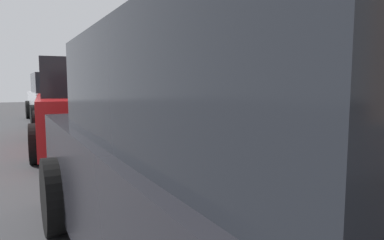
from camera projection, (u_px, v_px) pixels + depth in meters
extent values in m
plane|color=#333335|center=(185.00, 146.00, 6.84)|extent=(40.00, 40.00, 0.00)
cube|color=#9E9B93|center=(281.00, 134.00, 7.95)|extent=(18.00, 5.00, 0.14)
cube|color=maroon|center=(380.00, 147.00, 4.06)|extent=(0.35, 0.22, 0.70)
cube|color=black|center=(380.00, 147.00, 4.06)|extent=(0.35, 0.05, 0.71)
cylinder|color=gray|center=(371.00, 106.00, 4.14)|extent=(0.02, 0.02, 0.26)
cylinder|color=black|center=(383.00, 96.00, 4.00)|extent=(0.29, 0.04, 0.02)
cylinder|color=black|center=(367.00, 171.00, 4.23)|extent=(0.04, 0.02, 0.04)
cube|color=#59601E|center=(344.00, 144.00, 4.39)|extent=(0.37, 0.27, 0.64)
cube|color=black|center=(344.00, 144.00, 4.39)|extent=(0.37, 0.06, 0.65)
cylinder|color=gray|center=(355.00, 109.00, 4.20)|extent=(0.02, 0.02, 0.29)
cylinder|color=gray|center=(336.00, 108.00, 4.48)|extent=(0.02, 0.02, 0.29)
cylinder|color=black|center=(346.00, 97.00, 4.32)|extent=(0.30, 0.04, 0.02)
cylinder|color=black|center=(353.00, 170.00, 4.28)|extent=(0.04, 0.02, 0.04)
cylinder|color=black|center=(333.00, 164.00, 4.56)|extent=(0.04, 0.02, 0.04)
cube|color=black|center=(321.00, 141.00, 4.88)|extent=(0.49, 0.23, 0.55)
cube|color=black|center=(321.00, 141.00, 4.88)|extent=(0.49, 0.05, 0.56)
cylinder|color=gray|center=(334.00, 123.00, 4.66)|extent=(0.02, 0.02, 0.04)
cylinder|color=gray|center=(310.00, 120.00, 5.04)|extent=(0.02, 0.02, 0.04)
cylinder|color=black|center=(322.00, 120.00, 4.85)|extent=(0.43, 0.03, 0.02)
cylinder|color=black|center=(332.00, 162.00, 4.72)|extent=(0.04, 0.02, 0.04)
cylinder|color=black|center=(309.00, 156.00, 5.10)|extent=(0.04, 0.02, 0.04)
cube|color=navy|center=(291.00, 133.00, 5.32)|extent=(0.47, 0.27, 0.65)
cube|color=black|center=(291.00, 133.00, 5.32)|extent=(0.47, 0.06, 0.67)
cylinder|color=gray|center=(301.00, 105.00, 5.09)|extent=(0.02, 0.02, 0.27)
cylinder|color=gray|center=(283.00, 103.00, 5.45)|extent=(0.02, 0.02, 0.27)
cylinder|color=black|center=(292.00, 95.00, 5.26)|extent=(0.40, 0.04, 0.02)
cylinder|color=black|center=(299.00, 155.00, 5.17)|extent=(0.04, 0.02, 0.04)
cylinder|color=black|center=(282.00, 150.00, 5.54)|extent=(0.04, 0.02, 0.04)
cube|color=#9EA0A8|center=(266.00, 128.00, 5.72)|extent=(0.43, 0.27, 0.72)
cube|color=black|center=(266.00, 128.00, 5.72)|extent=(0.43, 0.07, 0.73)
cylinder|color=gray|center=(274.00, 100.00, 5.52)|extent=(0.02, 0.02, 0.24)
cylinder|color=gray|center=(259.00, 99.00, 5.83)|extent=(0.02, 0.02, 0.24)
cylinder|color=black|center=(267.00, 93.00, 5.66)|extent=(0.36, 0.05, 0.02)
cylinder|color=black|center=(273.00, 149.00, 5.60)|extent=(0.05, 0.02, 0.04)
cylinder|color=black|center=(258.00, 146.00, 5.92)|extent=(0.05, 0.02, 0.04)
cube|color=red|center=(251.00, 127.00, 6.14)|extent=(0.36, 0.21, 0.64)
cube|color=black|center=(251.00, 127.00, 6.14)|extent=(0.37, 0.04, 0.65)
cylinder|color=gray|center=(256.00, 109.00, 5.98)|extent=(0.02, 0.02, 0.04)
cylinder|color=gray|center=(246.00, 108.00, 6.24)|extent=(0.02, 0.02, 0.04)
cylinder|color=black|center=(251.00, 107.00, 6.11)|extent=(0.30, 0.03, 0.02)
cylinder|color=black|center=(256.00, 145.00, 6.04)|extent=(0.04, 0.02, 0.04)
cylinder|color=black|center=(245.00, 142.00, 6.31)|extent=(0.04, 0.02, 0.04)
cube|color=#0F606B|center=(240.00, 122.00, 6.56)|extent=(0.41, 0.27, 0.75)
cube|color=black|center=(240.00, 122.00, 6.56)|extent=(0.40, 0.08, 0.77)
cylinder|color=gray|center=(246.00, 96.00, 6.37)|extent=(0.02, 0.02, 0.26)
cylinder|color=gray|center=(235.00, 95.00, 6.64)|extent=(0.02, 0.02, 0.26)
cylinder|color=black|center=(241.00, 89.00, 6.49)|extent=(0.33, 0.06, 0.02)
cylinder|color=black|center=(246.00, 141.00, 6.45)|extent=(0.05, 0.02, 0.04)
cylinder|color=black|center=(234.00, 138.00, 6.74)|extent=(0.05, 0.02, 0.04)
cube|color=maroon|center=(226.00, 124.00, 6.96)|extent=(0.40, 0.20, 0.57)
cube|color=black|center=(226.00, 124.00, 6.96)|extent=(0.41, 0.04, 0.58)
cylinder|color=gray|center=(230.00, 104.00, 6.77)|extent=(0.02, 0.02, 0.28)
cylinder|color=gray|center=(222.00, 103.00, 7.07)|extent=(0.02, 0.02, 0.28)
cylinder|color=black|center=(226.00, 97.00, 6.90)|extent=(0.34, 0.03, 0.02)
cylinder|color=black|center=(230.00, 138.00, 6.83)|extent=(0.04, 0.02, 0.04)
cylinder|color=black|center=(221.00, 135.00, 7.15)|extent=(0.04, 0.02, 0.04)
cube|color=#59601E|center=(213.00, 117.00, 7.39)|extent=(0.49, 0.25, 0.76)
cube|color=black|center=(213.00, 117.00, 7.39)|extent=(0.48, 0.08, 0.77)
cylinder|color=gray|center=(219.00, 99.00, 7.18)|extent=(0.02, 0.02, 0.04)
cylinder|color=gray|center=(208.00, 99.00, 7.52)|extent=(0.02, 0.02, 0.04)
cylinder|color=black|center=(213.00, 98.00, 7.35)|extent=(0.41, 0.06, 0.02)
cylinder|color=black|center=(218.00, 134.00, 7.25)|extent=(0.05, 0.02, 0.04)
cylinder|color=black|center=(207.00, 132.00, 7.60)|extent=(0.05, 0.02, 0.04)
cube|color=black|center=(205.00, 116.00, 7.88)|extent=(0.43, 0.27, 0.70)
cube|color=black|center=(205.00, 116.00, 7.88)|extent=(0.43, 0.08, 0.71)
cylinder|color=gray|center=(209.00, 95.00, 7.67)|extent=(0.02, 0.02, 0.28)
cylinder|color=gray|center=(202.00, 95.00, 8.00)|extent=(0.02, 0.02, 0.28)
cylinder|color=black|center=(205.00, 89.00, 7.82)|extent=(0.36, 0.05, 0.02)
cylinder|color=black|center=(209.00, 131.00, 7.75)|extent=(0.05, 0.02, 0.04)
cylinder|color=black|center=(202.00, 129.00, 8.09)|extent=(0.05, 0.02, 0.04)
cube|color=navy|center=(192.00, 116.00, 8.27)|extent=(0.43, 0.23, 0.65)
cube|color=black|center=(192.00, 116.00, 8.27)|extent=(0.43, 0.05, 0.66)
cylinder|color=gray|center=(196.00, 99.00, 8.07)|extent=(0.02, 0.02, 0.19)
cylinder|color=gray|center=(189.00, 98.00, 8.39)|extent=(0.02, 0.02, 0.19)
cylinder|color=black|center=(192.00, 95.00, 8.22)|extent=(0.37, 0.03, 0.02)
cylinder|color=black|center=(196.00, 129.00, 8.14)|extent=(0.04, 0.02, 0.04)
cylinder|color=black|center=(189.00, 127.00, 8.47)|extent=(0.04, 0.02, 0.04)
cylinder|color=red|center=(181.00, 113.00, 8.96)|extent=(0.20, 0.20, 0.68)
sphere|color=red|center=(181.00, 98.00, 8.92)|extent=(0.21, 0.21, 0.21)
cylinder|color=red|center=(179.00, 111.00, 9.09)|extent=(0.09, 0.10, 0.09)
cylinder|color=red|center=(184.00, 112.00, 8.82)|extent=(0.09, 0.10, 0.09)
cylinder|color=brown|center=(167.00, 111.00, 9.42)|extent=(0.16, 0.16, 0.69)
cube|color=black|center=(251.00, 204.00, 1.95)|extent=(4.67, 1.90, 0.75)
cube|color=black|center=(253.00, 85.00, 1.87)|extent=(2.45, 1.68, 0.61)
cylinder|color=black|center=(57.00, 196.00, 2.80)|extent=(0.65, 0.24, 0.64)
cylinder|color=black|center=(232.00, 170.00, 3.64)|extent=(0.65, 0.24, 0.64)
cube|color=#AD1619|center=(87.00, 116.00, 6.83)|extent=(4.51, 2.02, 0.83)
cube|color=black|center=(86.00, 79.00, 6.75)|extent=(2.38, 1.78, 0.68)
cylinder|color=black|center=(38.00, 124.00, 7.74)|extent=(0.65, 0.25, 0.64)
cylinder|color=black|center=(118.00, 121.00, 8.47)|extent=(0.65, 0.25, 0.64)
cylinder|color=black|center=(37.00, 144.00, 5.24)|extent=(0.65, 0.25, 0.64)
cylinder|color=black|center=(150.00, 136.00, 5.98)|extent=(0.65, 0.25, 0.64)
cube|color=#B2B5BA|center=(61.00, 104.00, 11.45)|extent=(4.31, 1.94, 0.78)
cube|color=black|center=(60.00, 83.00, 11.38)|extent=(2.27, 1.72, 0.64)
cylinder|color=black|center=(29.00, 110.00, 12.19)|extent=(0.65, 0.24, 0.64)
cylinder|color=black|center=(81.00, 108.00, 13.05)|extent=(0.65, 0.24, 0.64)
cylinder|color=black|center=(35.00, 116.00, 9.90)|extent=(0.65, 0.24, 0.64)
cylinder|color=black|center=(97.00, 113.00, 10.76)|extent=(0.65, 0.24, 0.64)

